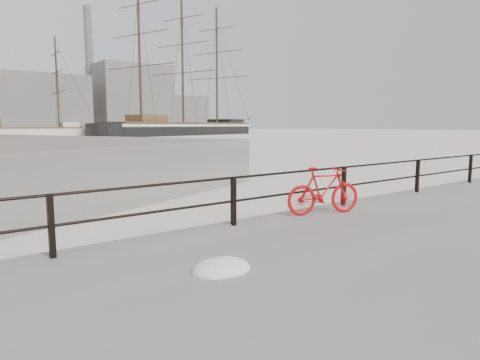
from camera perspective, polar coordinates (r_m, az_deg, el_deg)
ground at (r=14.21m, az=21.89°, el=-2.85°), size 400.00×400.00×0.00m
guardrail at (r=14.02m, az=22.58°, el=0.50°), size 28.00×0.10×1.00m
bicycle at (r=9.95m, az=11.09°, el=-1.39°), size 1.80×0.85×1.09m
barque_black at (r=103.15m, az=-7.52°, el=5.96°), size 62.37×37.36×33.59m
schooner_mid at (r=89.33m, az=-26.80°, el=5.03°), size 28.05×13.06×19.89m
industrial_west at (r=150.59m, az=-25.98°, el=9.13°), size 32.00×18.00×18.00m
industrial_mid at (r=166.42m, az=-14.38°, el=10.43°), size 26.00×20.00×24.00m
industrial_east at (r=181.07m, az=-8.22°, el=8.73°), size 20.00×16.00×14.00m
smokestack at (r=167.20m, az=-19.40°, el=13.68°), size 2.80×2.80×44.00m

